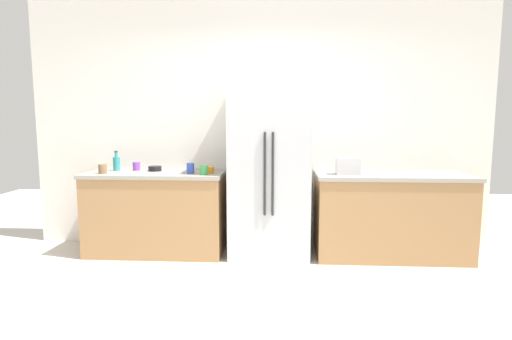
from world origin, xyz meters
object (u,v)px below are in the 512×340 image
(refrigerator, at_px, (270,170))
(toaster, at_px, (348,166))
(bottle_a, at_px, (117,163))
(cup_d, at_px, (204,170))
(cup_c, at_px, (136,166))
(bowl_a, at_px, (207,170))
(cup_b, at_px, (190,168))
(bowl_b, at_px, (155,169))
(cup_a, at_px, (103,169))

(refrigerator, height_order, toaster, refrigerator)
(bottle_a, distance_m, cup_d, 1.08)
(cup_c, bearing_deg, refrigerator, -4.83)
(refrigerator, bearing_deg, bowl_a, -176.86)
(cup_d, bearing_deg, cup_b, 145.92)
(cup_c, distance_m, cup_d, 0.88)
(cup_c, xyz_separation_m, cup_d, (0.82, -0.31, 0.00))
(cup_d, bearing_deg, bowl_b, 155.62)
(toaster, xyz_separation_m, cup_d, (-1.50, -0.11, -0.04))
(bottle_a, bearing_deg, cup_a, -99.65)
(bottle_a, distance_m, bowl_b, 0.45)
(cup_c, relative_size, cup_d, 0.96)
(cup_d, height_order, bowl_b, cup_d)
(refrigerator, bearing_deg, cup_c, 175.17)
(refrigerator, relative_size, bowl_a, 11.84)
(cup_b, distance_m, cup_c, 0.69)
(toaster, bearing_deg, bowl_b, 175.60)
(cup_a, distance_m, bowl_a, 1.10)
(toaster, xyz_separation_m, bowl_b, (-2.10, 0.16, -0.06))
(cup_b, height_order, bowl_a, cup_b)
(refrigerator, height_order, cup_b, refrigerator)
(bowl_a, bearing_deg, toaster, -1.45)
(refrigerator, distance_m, cup_d, 0.70)
(cup_c, height_order, bowl_b, cup_c)
(bottle_a, xyz_separation_m, bowl_b, (0.44, -0.02, -0.06))
(bottle_a, bearing_deg, bowl_b, -2.32)
(toaster, height_order, cup_c, toaster)
(bottle_a, distance_m, cup_b, 0.90)
(cup_b, distance_m, cup_d, 0.20)
(cup_c, height_order, cup_d, cup_d)
(cup_c, height_order, bowl_a, cup_c)
(cup_b, bearing_deg, cup_c, 163.01)
(toaster, relative_size, cup_b, 2.21)
(refrigerator, bearing_deg, toaster, -5.22)
(toaster, bearing_deg, bottle_a, 175.96)
(toaster, height_order, bowl_a, toaster)
(bowl_a, bearing_deg, bowl_b, 168.47)
(bowl_b, bearing_deg, toaster, -4.40)
(cup_d, relative_size, bowl_a, 0.62)
(cup_b, bearing_deg, cup_a, -174.78)
(cup_a, height_order, cup_b, cup_b)
(toaster, relative_size, bowl_b, 1.65)
(cup_d, relative_size, bowl_b, 0.67)
(toaster, bearing_deg, cup_a, -178.14)
(cup_b, relative_size, bowl_b, 0.75)
(refrigerator, relative_size, bottle_a, 8.40)
(cup_b, bearing_deg, bowl_b, 159.70)
(cup_c, bearing_deg, bowl_b, -10.22)
(bottle_a, height_order, bowl_b, bottle_a)
(cup_c, bearing_deg, cup_a, -132.66)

